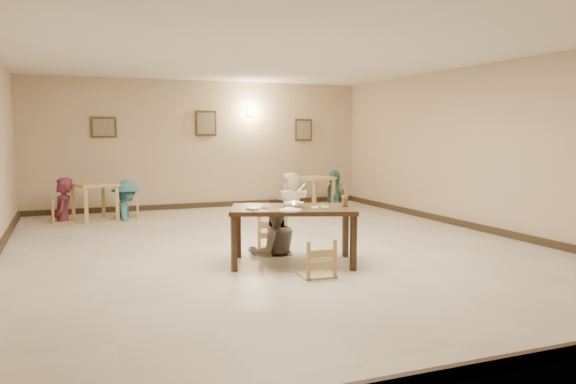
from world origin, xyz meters
name	(u,v)px	position (x,y,z in m)	size (l,w,h in m)	color
floor	(275,247)	(0.00, 0.00, 0.00)	(10.00, 10.00, 0.00)	beige
ceiling	(274,52)	(0.00, 0.00, 3.00)	(10.00, 10.00, 0.00)	silver
wall_back	(202,145)	(0.00, 5.00, 1.50)	(10.00, 10.00, 0.00)	#C7AE90
wall_front	(516,171)	(0.00, -5.00, 1.50)	(10.00, 10.00, 0.00)	#C7AE90
wall_right	(483,148)	(4.00, 0.00, 1.50)	(10.00, 10.00, 0.00)	#C7AE90
baseboard_back	(203,205)	(0.00, 4.97, 0.06)	(8.00, 0.06, 0.12)	#332618
baseboard_front	(505,364)	(0.00, -4.97, 0.06)	(8.00, 0.06, 0.12)	#332618
baseboard_right	(479,227)	(3.97, 0.00, 0.06)	(0.06, 10.00, 0.12)	#332618
picture_a	(104,127)	(-2.20, 4.96, 1.90)	(0.55, 0.04, 0.45)	#3E2E14
picture_b	(206,123)	(0.10, 4.96, 2.00)	(0.50, 0.04, 0.60)	#3E2E14
picture_c	(304,130)	(2.60, 4.96, 1.85)	(0.45, 0.04, 0.55)	#3E2E14
wall_sconce	(250,111)	(1.20, 4.96, 2.30)	(0.16, 0.05, 0.22)	#FFD88C
main_table	(293,213)	(-0.17, -1.16, 0.70)	(1.88, 1.45, 0.78)	#3E2917
chair_far	(274,217)	(-0.16, -0.39, 0.53)	(0.50, 0.50, 1.06)	tan
chair_near	(316,241)	(-0.14, -1.87, 0.44)	(0.42, 0.42, 0.89)	tan
main_diner	(274,200)	(-0.18, -0.44, 0.80)	(0.78, 0.61, 1.60)	gray
curry_warmer	(294,194)	(-0.17, -1.21, 0.96)	(0.39, 0.34, 0.31)	silver
rice_plate_far	(294,203)	(-0.02, -0.85, 0.79)	(0.29, 0.29, 0.07)	white
rice_plate_near	(290,210)	(-0.35, -1.51, 0.79)	(0.30, 0.30, 0.07)	white
fried_plate	(320,207)	(0.13, -1.40, 0.80)	(0.24, 0.24, 0.05)	white
chili_dish	(265,207)	(-0.54, -1.11, 0.79)	(0.12, 0.12, 0.02)	white
napkin_cutlery	(253,209)	(-0.75, -1.22, 0.79)	(0.20, 0.24, 0.03)	white
drink_glass	(345,201)	(0.52, -1.37, 0.85)	(0.08, 0.08, 0.16)	white
bg_table_left	(95,190)	(-2.48, 3.84, 0.63)	(0.99, 0.99, 0.76)	tan
bg_table_right	(314,183)	(2.41, 3.86, 0.61)	(0.96, 0.96, 0.75)	tan
bg_chair_ll	(62,200)	(-3.10, 3.90, 0.45)	(0.42, 0.42, 0.89)	tan
bg_chair_lr	(126,194)	(-1.86, 3.88, 0.52)	(0.49, 0.49, 1.04)	tan
bg_chair_rl	(292,188)	(1.85, 3.89, 0.52)	(0.49, 0.49, 1.04)	tan
bg_chair_rr	(334,186)	(2.97, 3.93, 0.51)	(0.48, 0.48, 1.03)	tan
bg_diner_a	(61,178)	(-3.10, 3.90, 0.89)	(0.65, 0.43, 1.78)	maroon
bg_diner_b	(126,180)	(-1.86, 3.88, 0.80)	(1.04, 0.60, 1.61)	teal
bg_diner_c	(292,173)	(1.85, 3.89, 0.87)	(0.85, 0.55, 1.73)	silver
bg_diner_d	(335,170)	(2.97, 3.93, 0.89)	(1.04, 0.43, 1.77)	teal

